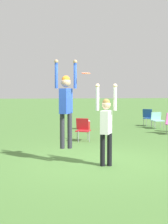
# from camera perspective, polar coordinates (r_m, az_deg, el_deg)

# --- Properties ---
(ground_plane) EXTENTS (120.00, 120.00, 0.00)m
(ground_plane) POSITION_cam_1_polar(r_m,az_deg,el_deg) (8.24, 1.59, -9.06)
(ground_plane) COLOR #4C7A38
(person_jumping) EXTENTS (0.58, 0.47, 2.27)m
(person_jumping) POSITION_cam_1_polar(r_m,az_deg,el_deg) (7.94, -3.33, 2.00)
(person_jumping) COLOR #2D2D38
(person_jumping) RESTS_ON ground_plane
(person_defending) EXTENTS (0.54, 0.44, 2.02)m
(person_defending) POSITION_cam_1_polar(r_m,az_deg,el_deg) (7.63, 4.08, -2.02)
(person_defending) COLOR black
(person_defending) RESTS_ON ground_plane
(frisbee) EXTENTS (0.23, 0.23, 0.05)m
(frisbee) POSITION_cam_1_polar(r_m,az_deg,el_deg) (7.90, 0.36, 7.10)
(frisbee) COLOR #E04C23
(camping_chair_1) EXTENTS (0.56, 0.59, 0.79)m
(camping_chair_1) POSITION_cam_1_polar(r_m,az_deg,el_deg) (15.49, 13.22, -1.24)
(camping_chair_1) COLOR gray
(camping_chair_1) RESTS_ON ground_plane
(camping_chair_2) EXTENTS (0.62, 0.67, 0.82)m
(camping_chair_2) POSITION_cam_1_polar(r_m,az_deg,el_deg) (11.46, -0.22, -2.94)
(camping_chair_2) COLOR gray
(camping_chair_2) RESTS_ON ground_plane
(camping_chair_3) EXTENTS (0.68, 0.75, 0.87)m
(camping_chair_3) POSITION_cam_1_polar(r_m,az_deg,el_deg) (16.50, 11.66, -0.76)
(camping_chair_3) COLOR gray
(camping_chair_3) RESTS_ON ground_plane
(cooler_box) EXTENTS (0.53, 0.35, 0.41)m
(cooler_box) POSITION_cam_1_polar(r_m,az_deg,el_deg) (14.88, 0.04, -2.37)
(cooler_box) COLOR red
(cooler_box) RESTS_ON ground_plane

